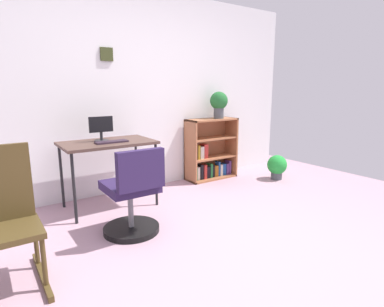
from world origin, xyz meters
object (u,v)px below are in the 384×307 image
(rocking_chair, at_px, (4,218))
(potted_plant_floor, at_px, (277,166))
(keyboard, at_px, (112,142))
(potted_plant_on_shelf, at_px, (219,103))
(desk, at_px, (108,147))
(monitor, at_px, (101,128))
(bookshelf_low, at_px, (209,153))
(office_chair, at_px, (133,198))

(rocking_chair, xyz_separation_m, potted_plant_floor, (3.48, 0.65, -0.28))
(keyboard, bearing_deg, rocking_chair, -140.53)
(potted_plant_on_shelf, distance_m, potted_plant_floor, 1.26)
(desk, bearing_deg, monitor, 124.07)
(potted_plant_on_shelf, relative_size, potted_plant_floor, 1.07)
(potted_plant_on_shelf, xyz_separation_m, potted_plant_floor, (0.66, -0.57, -0.91))
(monitor, bearing_deg, potted_plant_on_shelf, 5.23)
(rocking_chair, bearing_deg, monitor, 45.44)
(monitor, distance_m, potted_plant_floor, 2.57)
(potted_plant_on_shelf, bearing_deg, bookshelf_low, 157.97)
(potted_plant_floor, bearing_deg, keyboard, 174.08)
(potted_plant_on_shelf, bearing_deg, monitor, -174.77)
(office_chair, bearing_deg, potted_plant_on_shelf, 29.43)
(monitor, relative_size, potted_plant_on_shelf, 0.71)
(keyboard, distance_m, office_chair, 0.82)
(bookshelf_low, bearing_deg, office_chair, -147.52)
(bookshelf_low, bearing_deg, monitor, -172.63)
(rocking_chair, relative_size, potted_plant_floor, 2.66)
(monitor, xyz_separation_m, potted_plant_on_shelf, (1.79, 0.16, 0.22))
(keyboard, distance_m, potted_plant_floor, 2.47)
(desk, distance_m, rocking_chair, 1.48)
(office_chair, distance_m, potted_plant_on_shelf, 2.22)
(office_chair, relative_size, bookshelf_low, 0.93)
(desk, bearing_deg, potted_plant_on_shelf, 7.33)
(bookshelf_low, xyz_separation_m, potted_plant_floor, (0.78, -0.62, -0.19))
(desk, height_order, office_chair, office_chair)
(desk, relative_size, potted_plant_on_shelf, 2.56)
(bookshelf_low, relative_size, potted_plant_floor, 2.48)
(monitor, xyz_separation_m, bookshelf_low, (1.66, 0.21, -0.50))
(monitor, xyz_separation_m, keyboard, (0.05, -0.15, -0.13))
(bookshelf_low, distance_m, potted_plant_on_shelf, 0.74)
(keyboard, relative_size, bookshelf_low, 0.39)
(rocking_chair, relative_size, bookshelf_low, 1.07)
(monitor, height_order, potted_plant_on_shelf, potted_plant_on_shelf)
(keyboard, distance_m, bookshelf_low, 1.69)
(desk, distance_m, potted_plant_floor, 2.48)
(bookshelf_low, bearing_deg, desk, -170.33)
(bookshelf_low, xyz_separation_m, potted_plant_on_shelf, (0.13, -0.05, 0.73))
(keyboard, bearing_deg, potted_plant_floor, -5.92)
(rocking_chair, height_order, potted_plant_floor, rocking_chair)
(desk, xyz_separation_m, monitor, (-0.04, 0.06, 0.21))
(keyboard, xyz_separation_m, rocking_chair, (-1.09, -0.90, -0.28))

